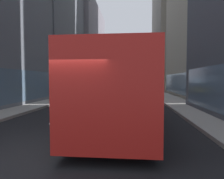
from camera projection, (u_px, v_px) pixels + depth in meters
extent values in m
plane|color=black|center=(123.00, 90.00, 40.30)|extent=(120.00, 120.00, 0.00)
cube|color=#9E9991|center=(95.00, 89.00, 40.85)|extent=(2.40, 110.00, 0.15)
cube|color=#9E9991|center=(151.00, 90.00, 39.73)|extent=(2.40, 110.00, 0.15)
cube|color=slate|center=(73.00, 83.00, 30.06)|extent=(0.08, 12.89, 2.40)
cube|color=slate|center=(76.00, 48.00, 48.89)|extent=(11.24, 22.26, 19.81)
cube|color=slate|center=(99.00, 82.00, 48.75)|extent=(0.08, 20.03, 2.40)
cube|color=slate|center=(176.00, 83.00, 24.70)|extent=(0.08, 13.44, 2.40)
cube|color=gray|center=(182.00, 6.00, 40.22)|extent=(10.43, 14.97, 33.95)
cube|color=slate|center=(155.00, 82.00, 41.48)|extent=(0.08, 13.48, 2.40)
cube|color=red|center=(120.00, 87.00, 10.07)|extent=(2.55, 11.50, 2.75)
cube|color=slate|center=(120.00, 77.00, 10.04)|extent=(2.57, 11.04, 0.90)
cube|color=black|center=(124.00, 99.00, 15.79)|extent=(2.55, 0.16, 0.44)
cylinder|color=black|center=(107.00, 102.00, 13.76)|extent=(0.30, 1.00, 1.00)
cylinder|color=black|center=(139.00, 102.00, 13.54)|extent=(0.30, 1.00, 1.00)
cylinder|color=black|center=(76.00, 130.00, 6.11)|extent=(0.30, 1.00, 1.00)
cylinder|color=black|center=(150.00, 132.00, 5.89)|extent=(0.30, 1.00, 1.00)
cube|color=silver|center=(105.00, 74.00, 15.29)|extent=(0.08, 0.24, 0.40)
cube|color=slate|center=(112.00, 89.00, 30.62)|extent=(1.80, 4.66, 0.75)
cube|color=slate|center=(112.00, 84.00, 30.36)|extent=(1.65, 2.10, 0.55)
cylinder|color=black|center=(109.00, 90.00, 32.62)|extent=(0.22, 0.64, 0.64)
cylinder|color=black|center=(118.00, 90.00, 32.46)|extent=(0.22, 0.64, 0.64)
cylinder|color=black|center=(105.00, 92.00, 28.81)|extent=(0.22, 0.64, 0.64)
cylinder|color=black|center=(116.00, 92.00, 28.66)|extent=(0.22, 0.64, 0.64)
cube|color=black|center=(117.00, 86.00, 41.67)|extent=(1.89, 4.36, 0.75)
cube|color=slate|center=(117.00, 83.00, 41.43)|extent=(1.74, 1.96, 0.55)
cylinder|color=black|center=(114.00, 88.00, 43.53)|extent=(0.22, 0.64, 0.64)
cylinder|color=black|center=(122.00, 88.00, 43.36)|extent=(0.22, 0.64, 0.64)
cylinder|color=black|center=(113.00, 88.00, 40.02)|extent=(0.22, 0.64, 0.64)
cylinder|color=black|center=(121.00, 88.00, 39.86)|extent=(0.22, 0.64, 0.64)
cube|color=yellow|center=(127.00, 89.00, 28.30)|extent=(1.90, 4.22, 0.75)
cube|color=slate|center=(127.00, 85.00, 28.06)|extent=(1.75, 1.90, 0.55)
cylinder|color=black|center=(122.00, 91.00, 30.09)|extent=(0.22, 0.64, 0.64)
cylinder|color=black|center=(133.00, 91.00, 29.92)|extent=(0.22, 0.64, 0.64)
cylinder|color=black|center=(121.00, 93.00, 26.72)|extent=(0.22, 0.64, 0.64)
cylinder|color=black|center=(133.00, 93.00, 26.56)|extent=(0.22, 0.64, 0.64)
cube|color=silver|center=(136.00, 82.00, 46.62)|extent=(2.30, 2.00, 2.10)
cube|color=silver|center=(136.00, 81.00, 42.88)|extent=(2.30, 5.50, 2.60)
cylinder|color=black|center=(132.00, 87.00, 46.77)|extent=(0.28, 0.90, 0.90)
cylinder|color=black|center=(140.00, 87.00, 46.57)|extent=(0.28, 0.90, 0.90)
cylinder|color=black|center=(132.00, 87.00, 41.30)|extent=(0.28, 0.90, 0.90)
cylinder|color=black|center=(141.00, 88.00, 41.10)|extent=(0.28, 0.90, 0.90)
ellipsoid|color=white|center=(55.00, 124.00, 6.75)|extent=(0.22, 0.60, 0.26)
sphere|color=white|center=(59.00, 119.00, 7.12)|extent=(0.20, 0.20, 0.20)
sphere|color=black|center=(58.00, 119.00, 7.15)|extent=(0.07, 0.07, 0.07)
sphere|color=black|center=(61.00, 119.00, 7.13)|extent=(0.07, 0.07, 0.07)
cylinder|color=white|center=(50.00, 126.00, 6.35)|extent=(0.03, 0.16, 0.19)
cylinder|color=white|center=(56.00, 132.00, 6.98)|extent=(0.06, 0.06, 0.40)
cylinder|color=white|center=(60.00, 132.00, 6.97)|extent=(0.06, 0.06, 0.40)
cylinder|color=white|center=(51.00, 136.00, 6.56)|extent=(0.06, 0.06, 0.40)
cylinder|color=white|center=(55.00, 136.00, 6.55)|extent=(0.06, 0.06, 0.40)
sphere|color=black|center=(58.00, 123.00, 6.84)|extent=(0.04, 0.04, 0.04)
sphere|color=black|center=(53.00, 124.00, 6.67)|extent=(0.04, 0.04, 0.04)
sphere|color=black|center=(54.00, 124.00, 6.56)|extent=(0.04, 0.04, 0.04)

